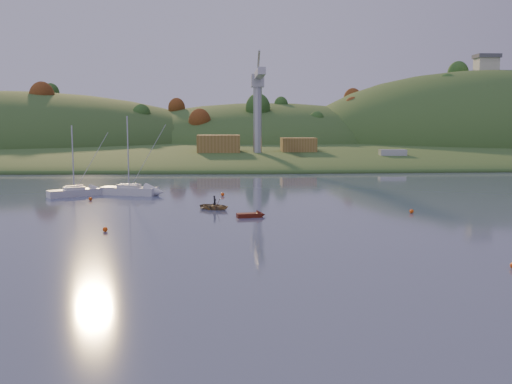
{
  "coord_description": "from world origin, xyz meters",
  "views": [
    {
      "loc": [
        -5.69,
        -25.84,
        10.89
      ],
      "look_at": [
        -2.73,
        33.36,
        3.46
      ],
      "focal_mm": 40.0,
      "sensor_mm": 36.0,
      "label": 1
    }
  ],
  "objects_px": {
    "sailboat_near": "(74,192)",
    "canoe": "(215,206)",
    "red_tender": "(255,215)",
    "sailboat_far": "(129,190)"
  },
  "relations": [
    {
      "from": "sailboat_near",
      "to": "canoe",
      "type": "distance_m",
      "value": 24.58
    },
    {
      "from": "canoe",
      "to": "red_tender",
      "type": "bearing_deg",
      "value": -111.85
    },
    {
      "from": "sailboat_near",
      "to": "red_tender",
      "type": "height_order",
      "value": "sailboat_near"
    },
    {
      "from": "sailboat_near",
      "to": "red_tender",
      "type": "xyz_separation_m",
      "value": [
        25.3,
        -19.27,
        -0.45
      ]
    },
    {
      "from": "sailboat_far",
      "to": "canoe",
      "type": "relative_size",
      "value": 3.0
    },
    {
      "from": "sailboat_near",
      "to": "sailboat_far",
      "type": "height_order",
      "value": "sailboat_far"
    },
    {
      "from": "sailboat_near",
      "to": "red_tender",
      "type": "bearing_deg",
      "value": -69.08
    },
    {
      "from": "canoe",
      "to": "red_tender",
      "type": "relative_size",
      "value": 1.12
    },
    {
      "from": "sailboat_near",
      "to": "canoe",
      "type": "bearing_deg",
      "value": -64.7
    },
    {
      "from": "sailboat_far",
      "to": "red_tender",
      "type": "relative_size",
      "value": 3.35
    }
  ]
}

